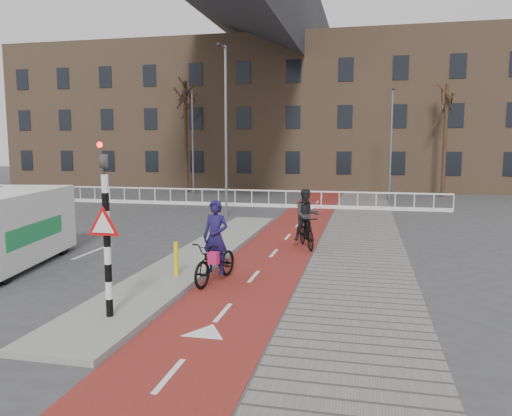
# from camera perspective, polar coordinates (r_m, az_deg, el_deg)

# --- Properties ---
(ground) EXTENTS (120.00, 120.00, 0.00)m
(ground) POSITION_cam_1_polar(r_m,az_deg,el_deg) (12.30, -9.29, -9.76)
(ground) COLOR #38383A
(ground) RESTS_ON ground
(bike_lane) EXTENTS (2.50, 60.00, 0.01)m
(bike_lane) POSITION_cam_1_polar(r_m,az_deg,el_deg) (21.41, 4.46, -2.35)
(bike_lane) COLOR maroon
(bike_lane) RESTS_ON ground
(sidewalk) EXTENTS (3.00, 60.00, 0.01)m
(sidewalk) POSITION_cam_1_polar(r_m,az_deg,el_deg) (21.21, 11.98, -2.58)
(sidewalk) COLOR slate
(sidewalk) RESTS_ON ground
(curb_island) EXTENTS (1.80, 16.00, 0.12)m
(curb_island) POSITION_cam_1_polar(r_m,az_deg,el_deg) (16.15, -6.35, -5.36)
(curb_island) COLOR gray
(curb_island) RESTS_ON ground
(traffic_signal) EXTENTS (0.80, 0.80, 3.68)m
(traffic_signal) POSITION_cam_1_polar(r_m,az_deg,el_deg) (10.32, -16.78, -1.92)
(traffic_signal) COLOR black
(traffic_signal) RESTS_ON curb_island
(bollard) EXTENTS (0.12, 0.12, 0.91)m
(bollard) POSITION_cam_1_polar(r_m,az_deg,el_deg) (13.41, -9.11, -5.78)
(bollard) COLOR yellow
(bollard) RESTS_ON curb_island
(cyclist_near) EXTENTS (1.12, 2.19, 2.15)m
(cyclist_near) POSITION_cam_1_polar(r_m,az_deg,el_deg) (13.05, -4.62, -5.36)
(cyclist_near) COLOR black
(cyclist_near) RESTS_ON bike_lane
(cyclist_far) EXTENTS (1.18, 1.99, 2.05)m
(cyclist_far) POSITION_cam_1_polar(r_m,az_deg,el_deg) (17.31, 5.79, -1.81)
(cyclist_far) COLOR black
(cyclist_far) RESTS_ON bike_lane
(van) EXTENTS (2.90, 5.42, 2.21)m
(van) POSITION_cam_1_polar(r_m,az_deg,el_deg) (16.31, -26.79, -2.03)
(van) COLOR white
(van) RESTS_ON ground
(railing) EXTENTS (28.00, 0.10, 0.99)m
(railing) POSITION_cam_1_polar(r_m,az_deg,el_deg) (29.63, -6.16, 0.91)
(railing) COLOR silver
(railing) RESTS_ON ground
(townhouse_row) EXTENTS (46.00, 10.00, 15.90)m
(townhouse_row) POSITION_cam_1_polar(r_m,az_deg,el_deg) (43.74, 2.70, 12.85)
(townhouse_row) COLOR #7F6047
(townhouse_row) RESTS_ON ground
(tree_mid) EXTENTS (0.26, 0.26, 8.23)m
(tree_mid) POSITION_cam_1_polar(r_m,az_deg,el_deg) (38.09, -8.00, 8.03)
(tree_mid) COLOR black
(tree_mid) RESTS_ON ground
(tree_right) EXTENTS (0.26, 0.26, 7.58)m
(tree_right) POSITION_cam_1_polar(r_m,az_deg,el_deg) (36.17, 20.78, 7.16)
(tree_right) COLOR black
(tree_right) RESTS_ON ground
(streetlight_near) EXTENTS (0.12, 0.12, 8.26)m
(streetlight_near) POSITION_cam_1_polar(r_m,az_deg,el_deg) (24.57, -3.46, 8.56)
(streetlight_near) COLOR slate
(streetlight_near) RESTS_ON ground
(streetlight_left) EXTENTS (0.12, 0.12, 7.35)m
(streetlight_left) POSITION_cam_1_polar(r_m,az_deg,el_deg) (36.52, -7.24, 7.39)
(streetlight_left) COLOR slate
(streetlight_left) RESTS_ON ground
(streetlight_right) EXTENTS (0.12, 0.12, 7.09)m
(streetlight_right) POSITION_cam_1_polar(r_m,az_deg,el_deg) (33.13, 15.17, 6.99)
(streetlight_right) COLOR slate
(streetlight_right) RESTS_ON ground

